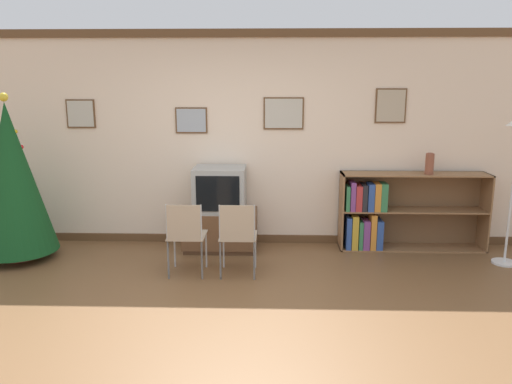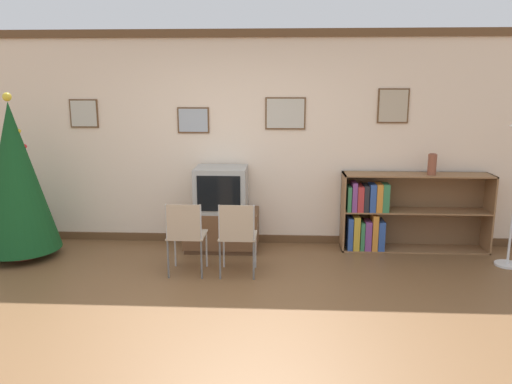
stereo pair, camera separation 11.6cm
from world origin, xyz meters
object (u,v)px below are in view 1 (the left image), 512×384
bookshelf (387,213)px  vase (430,163)px  tv_console (221,230)px  christmas_tree (12,179)px  folding_chair_right (238,235)px  television (220,189)px  folding_chair_left (186,234)px

bookshelf → vase: size_ratio=6.95×
tv_console → vase: (2.56, 0.05, 0.85)m
christmas_tree → tv_console: christmas_tree is taller
christmas_tree → tv_console: size_ratio=2.15×
tv_console → folding_chair_right: (0.28, -0.91, 0.22)m
television → folding_chair_right: television is taller
tv_console → vase: size_ratio=3.50×
folding_chair_left → tv_console: bearing=73.0°
bookshelf → folding_chair_right: bearing=-150.8°
tv_console → bookshelf: size_ratio=0.50×
folding_chair_left → christmas_tree: bearing=166.7°
folding_chair_left → folding_chair_right: 0.56m
tv_console → folding_chair_right: 0.98m
television → bookshelf: size_ratio=0.35×
christmas_tree → folding_chair_right: bearing=-10.6°
christmas_tree → television: size_ratio=3.09×
christmas_tree → vase: size_ratio=7.52×
tv_console → television: (0.00, -0.00, 0.52)m
christmas_tree → folding_chair_left: size_ratio=2.38×
christmas_tree → bookshelf: bearing=6.6°
christmas_tree → vase: (4.94, 0.47, 0.13)m
tv_console → christmas_tree: bearing=-170.0°
christmas_tree → television: christmas_tree is taller
christmas_tree → folding_chair_right: 2.74m
folding_chair_right → bookshelf: size_ratio=0.45×
folding_chair_right → christmas_tree: bearing=169.4°
christmas_tree → folding_chair_left: bearing=-13.3°
television → folding_chair_right: size_ratio=0.77×
television → bookshelf: 2.11m
folding_chair_right → bookshelf: bearing=29.2°
christmas_tree → bookshelf: 4.52m
television → vase: vase is taller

